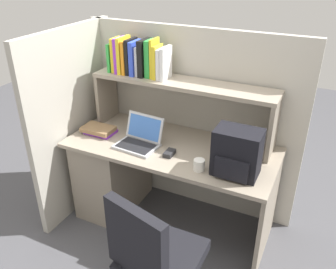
% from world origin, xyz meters
% --- Properties ---
extents(ground_plane, '(8.00, 8.00, 0.00)m').
position_xyz_m(ground_plane, '(0.00, 0.00, 0.00)').
color(ground_plane, '#4C4C51').
extents(desk, '(1.60, 0.70, 0.73)m').
position_xyz_m(desk, '(-0.39, 0.00, 0.40)').
color(desk, gray).
rests_on(desk, ground_plane).
extents(cubicle_partition_rear, '(1.84, 0.05, 1.55)m').
position_xyz_m(cubicle_partition_rear, '(0.00, 0.38, 0.78)').
color(cubicle_partition_rear, '#B2ADA0').
rests_on(cubicle_partition_rear, ground_plane).
extents(cubicle_partition_left, '(0.05, 1.06, 1.55)m').
position_xyz_m(cubicle_partition_left, '(-0.85, -0.05, 0.78)').
color(cubicle_partition_left, '#B2ADA0').
rests_on(cubicle_partition_left, ground_plane).
extents(overhead_hutch, '(1.44, 0.28, 0.45)m').
position_xyz_m(overhead_hutch, '(0.00, 0.20, 1.08)').
color(overhead_hutch, gray).
rests_on(overhead_hutch, desk).
extents(reference_books_on_shelf, '(0.50, 0.18, 0.29)m').
position_xyz_m(reference_books_on_shelf, '(-0.37, 0.20, 1.31)').
color(reference_books_on_shelf, green).
rests_on(reference_books_on_shelf, overhead_hutch).
extents(laptop, '(0.33, 0.29, 0.22)m').
position_xyz_m(laptop, '(-0.22, -0.09, 0.78)').
color(laptop, '#B7BABF').
rests_on(laptop, desk).
extents(backpack, '(0.30, 0.23, 0.32)m').
position_xyz_m(backpack, '(0.54, -0.15, 0.88)').
color(backpack, black).
rests_on(backpack, desk).
extents(computer_mouse, '(0.06, 0.10, 0.03)m').
position_xyz_m(computer_mouse, '(0.05, -0.13, 0.75)').
color(computer_mouse, '#262628').
rests_on(computer_mouse, desk).
extents(paper_cup, '(0.08, 0.08, 0.08)m').
position_xyz_m(paper_cup, '(0.31, -0.22, 0.77)').
color(paper_cup, white).
rests_on(paper_cup, desk).
extents(desk_book_stack, '(0.25, 0.18, 0.06)m').
position_xyz_m(desk_book_stack, '(-0.61, -0.06, 0.76)').
color(desk_book_stack, purple).
rests_on(desk_book_stack, desk).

